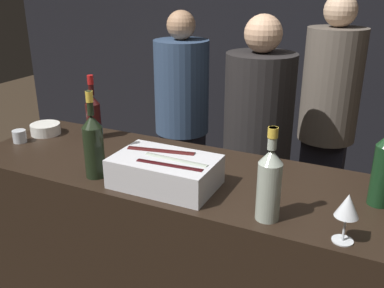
{
  "coord_description": "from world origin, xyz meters",
  "views": [
    {
      "loc": [
        0.73,
        -1.19,
        1.88
      ],
      "look_at": [
        0.0,
        0.35,
        1.22
      ],
      "focal_mm": 40.0,
      "sensor_mm": 36.0,
      "label": 1
    }
  ],
  "objects_px": {
    "ice_bin_with_bottles": "(166,170)",
    "person_in_hoodie": "(328,115)",
    "champagne_bottle": "(94,144)",
    "person_blond_tee": "(182,111)",
    "red_wine_bottle_tall": "(93,114)",
    "candle_votive": "(19,136)",
    "red_wine_bottle_burgundy": "(384,167)",
    "rose_wine_bottle": "(269,182)",
    "wine_glass": "(347,207)",
    "person_grey_polo": "(257,146)",
    "bowl_white": "(45,129)"
  },
  "relations": [
    {
      "from": "ice_bin_with_bottles",
      "to": "person_in_hoodie",
      "type": "height_order",
      "value": "person_in_hoodie"
    },
    {
      "from": "candle_votive",
      "to": "red_wine_bottle_tall",
      "type": "height_order",
      "value": "red_wine_bottle_tall"
    },
    {
      "from": "person_blond_tee",
      "to": "red_wine_bottle_burgundy",
      "type": "bearing_deg",
      "value": 15.19
    },
    {
      "from": "person_blond_tee",
      "to": "person_grey_polo",
      "type": "distance_m",
      "value": 0.91
    },
    {
      "from": "red_wine_bottle_tall",
      "to": "person_grey_polo",
      "type": "xyz_separation_m",
      "value": [
        0.69,
        0.63,
        -0.29
      ]
    },
    {
      "from": "candle_votive",
      "to": "red_wine_bottle_burgundy",
      "type": "height_order",
      "value": "red_wine_bottle_burgundy"
    },
    {
      "from": "candle_votive",
      "to": "wine_glass",
      "type": "bearing_deg",
      "value": -7.45
    },
    {
      "from": "bowl_white",
      "to": "red_wine_bottle_burgundy",
      "type": "bearing_deg",
      "value": -1.8
    },
    {
      "from": "candle_votive",
      "to": "champagne_bottle",
      "type": "xyz_separation_m",
      "value": [
        0.6,
        -0.16,
        0.11
      ]
    },
    {
      "from": "person_grey_polo",
      "to": "champagne_bottle",
      "type": "bearing_deg",
      "value": 163.37
    },
    {
      "from": "person_blond_tee",
      "to": "person_grey_polo",
      "type": "bearing_deg",
      "value": 22.37
    },
    {
      "from": "ice_bin_with_bottles",
      "to": "wine_glass",
      "type": "bearing_deg",
      "value": -8.47
    },
    {
      "from": "wine_glass",
      "to": "rose_wine_bottle",
      "type": "xyz_separation_m",
      "value": [
        -0.26,
        0.03,
        0.02
      ]
    },
    {
      "from": "bowl_white",
      "to": "rose_wine_bottle",
      "type": "xyz_separation_m",
      "value": [
        1.32,
        -0.33,
        0.11
      ]
    },
    {
      "from": "wine_glass",
      "to": "red_wine_bottle_burgundy",
      "type": "relative_size",
      "value": 0.47
    },
    {
      "from": "champagne_bottle",
      "to": "person_in_hoodie",
      "type": "height_order",
      "value": "person_in_hoodie"
    },
    {
      "from": "red_wine_bottle_tall",
      "to": "champagne_bottle",
      "type": "bearing_deg",
      "value": -52.1
    },
    {
      "from": "red_wine_bottle_tall",
      "to": "person_blond_tee",
      "type": "distance_m",
      "value": 1.19
    },
    {
      "from": "candle_votive",
      "to": "red_wine_bottle_tall",
      "type": "bearing_deg",
      "value": 35.66
    },
    {
      "from": "ice_bin_with_bottles",
      "to": "rose_wine_bottle",
      "type": "relative_size",
      "value": 1.23
    },
    {
      "from": "wine_glass",
      "to": "red_wine_bottle_burgundy",
      "type": "height_order",
      "value": "red_wine_bottle_burgundy"
    },
    {
      "from": "red_wine_bottle_burgundy",
      "to": "person_grey_polo",
      "type": "xyz_separation_m",
      "value": [
        -0.7,
        0.76,
        -0.31
      ]
    },
    {
      "from": "red_wine_bottle_burgundy",
      "to": "person_grey_polo",
      "type": "height_order",
      "value": "person_grey_polo"
    },
    {
      "from": "bowl_white",
      "to": "rose_wine_bottle",
      "type": "bearing_deg",
      "value": -14.03
    },
    {
      "from": "red_wine_bottle_tall",
      "to": "red_wine_bottle_burgundy",
      "type": "bearing_deg",
      "value": -5.0
    },
    {
      "from": "wine_glass",
      "to": "person_in_hoodie",
      "type": "distance_m",
      "value": 1.72
    },
    {
      "from": "wine_glass",
      "to": "red_wine_bottle_tall",
      "type": "distance_m",
      "value": 1.37
    },
    {
      "from": "ice_bin_with_bottles",
      "to": "rose_wine_bottle",
      "type": "xyz_separation_m",
      "value": [
        0.44,
        -0.07,
        0.07
      ]
    },
    {
      "from": "ice_bin_with_bottles",
      "to": "red_wine_bottle_burgundy",
      "type": "height_order",
      "value": "red_wine_bottle_burgundy"
    },
    {
      "from": "ice_bin_with_bottles",
      "to": "candle_votive",
      "type": "height_order",
      "value": "ice_bin_with_bottles"
    },
    {
      "from": "champagne_bottle",
      "to": "person_blond_tee",
      "type": "relative_size",
      "value": 0.22
    },
    {
      "from": "ice_bin_with_bottles",
      "to": "wine_glass",
      "type": "distance_m",
      "value": 0.71
    },
    {
      "from": "person_in_hoodie",
      "to": "candle_votive",
      "type": "bearing_deg",
      "value": -151.78
    },
    {
      "from": "ice_bin_with_bottles",
      "to": "bowl_white",
      "type": "bearing_deg",
      "value": 163.71
    },
    {
      "from": "red_wine_bottle_tall",
      "to": "person_blond_tee",
      "type": "relative_size",
      "value": 0.2
    },
    {
      "from": "red_wine_bottle_tall",
      "to": "person_grey_polo",
      "type": "height_order",
      "value": "person_grey_polo"
    },
    {
      "from": "champagne_bottle",
      "to": "person_grey_polo",
      "type": "xyz_separation_m",
      "value": [
        0.4,
        1.01,
        -0.3
      ]
    },
    {
      "from": "bowl_white",
      "to": "rose_wine_bottle",
      "type": "height_order",
      "value": "rose_wine_bottle"
    },
    {
      "from": "ice_bin_with_bottles",
      "to": "candle_votive",
      "type": "bearing_deg",
      "value": 173.33
    },
    {
      "from": "bowl_white",
      "to": "champagne_bottle",
      "type": "bearing_deg",
      "value": -28.51
    },
    {
      "from": "candle_votive",
      "to": "champagne_bottle",
      "type": "distance_m",
      "value": 0.63
    },
    {
      "from": "red_wine_bottle_burgundy",
      "to": "person_blond_tee",
      "type": "height_order",
      "value": "person_blond_tee"
    },
    {
      "from": "wine_glass",
      "to": "champagne_bottle",
      "type": "relative_size",
      "value": 0.46
    },
    {
      "from": "ice_bin_with_bottles",
      "to": "red_wine_bottle_tall",
      "type": "height_order",
      "value": "red_wine_bottle_tall"
    },
    {
      "from": "red_wine_bottle_tall",
      "to": "red_wine_bottle_burgundy",
      "type": "height_order",
      "value": "red_wine_bottle_burgundy"
    },
    {
      "from": "bowl_white",
      "to": "person_grey_polo",
      "type": "distance_m",
      "value": 1.21
    },
    {
      "from": "red_wine_bottle_tall",
      "to": "candle_votive",
      "type": "bearing_deg",
      "value": -144.34
    },
    {
      "from": "wine_glass",
      "to": "rose_wine_bottle",
      "type": "height_order",
      "value": "rose_wine_bottle"
    },
    {
      "from": "red_wine_bottle_burgundy",
      "to": "person_blond_tee",
      "type": "bearing_deg",
      "value": 139.01
    },
    {
      "from": "champagne_bottle",
      "to": "person_blond_tee",
      "type": "bearing_deg",
      "value": 103.39
    }
  ]
}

